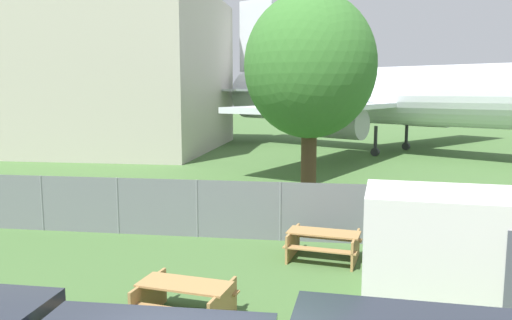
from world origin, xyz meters
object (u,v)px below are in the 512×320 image
object	(u,v)px
airplane	(408,96)
picnic_bench_open_grass	(324,242)
portable_cabin	(478,251)
picnic_bench_near_cabin	(185,297)
tree_near_hangar	(310,67)

from	to	relation	value
airplane	picnic_bench_open_grass	world-z (taller)	airplane
portable_cabin	airplane	bearing A→B (deg)	90.80
picnic_bench_near_cabin	tree_near_hangar	xyz separation A→B (m)	(1.97, 9.42, 4.84)
portable_cabin	picnic_bench_open_grass	xyz separation A→B (m)	(-3.16, 2.47, -0.72)
picnic_bench_open_grass	tree_near_hangar	xyz separation A→B (m)	(-0.64, 5.44, 4.83)
airplane	portable_cabin	xyz separation A→B (m)	(-2.38, -26.03, -2.88)
airplane	picnic_bench_near_cabin	bearing A→B (deg)	-73.72
airplane	portable_cabin	bearing A→B (deg)	-62.46
airplane	picnic_bench_near_cabin	size ratio (longest dim) A/B	18.29
picnic_bench_near_cabin	picnic_bench_open_grass	bearing A→B (deg)	56.73
airplane	picnic_bench_open_grass	size ratio (longest dim) A/B	17.39
picnic_bench_open_grass	tree_near_hangar	bearing A→B (deg)	96.70
tree_near_hangar	picnic_bench_open_grass	bearing A→B (deg)	-83.30
picnic_bench_open_grass	airplane	bearing A→B (deg)	76.78
picnic_bench_near_cabin	picnic_bench_open_grass	world-z (taller)	same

